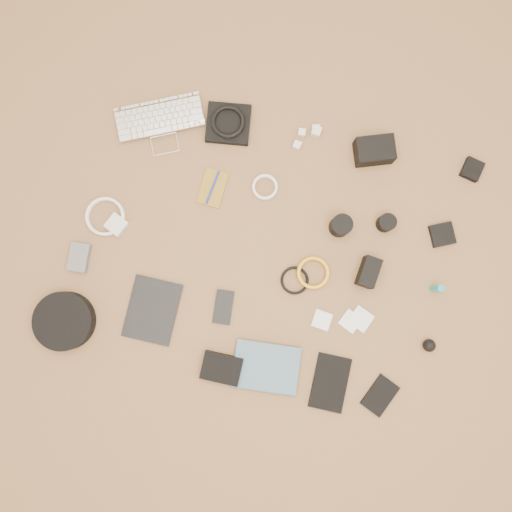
% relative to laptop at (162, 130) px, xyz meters
% --- Properties ---
extents(room_shell, '(4.04, 4.04, 2.58)m').
position_rel_laptop_xyz_m(room_shell, '(0.45, -0.40, 1.24)').
color(room_shell, olive).
rests_on(room_shell, ground).
extents(laptop, '(0.39, 0.34, 0.03)m').
position_rel_laptop_xyz_m(laptop, '(0.00, 0.00, 0.00)').
color(laptop, silver).
rests_on(laptop, ground).
extents(headphone_pouch, '(0.18, 0.17, 0.03)m').
position_rel_laptop_xyz_m(headphone_pouch, '(0.24, 0.08, 0.00)').
color(headphone_pouch, black).
rests_on(headphone_pouch, ground).
extents(headphones, '(0.16, 0.16, 0.02)m').
position_rel_laptop_xyz_m(headphones, '(0.24, 0.08, 0.02)').
color(headphones, black).
rests_on(headphones, headphone_pouch).
extents(charger_a, '(0.03, 0.03, 0.02)m').
position_rel_laptop_xyz_m(charger_a, '(0.51, 0.10, -0.00)').
color(charger_a, silver).
rests_on(charger_a, ground).
extents(charger_b, '(0.04, 0.04, 0.03)m').
position_rel_laptop_xyz_m(charger_b, '(0.56, 0.13, 0.00)').
color(charger_b, silver).
rests_on(charger_b, ground).
extents(charger_c, '(0.04, 0.04, 0.03)m').
position_rel_laptop_xyz_m(charger_c, '(0.57, 0.12, 0.00)').
color(charger_c, silver).
rests_on(charger_c, ground).
extents(charger_d, '(0.03, 0.03, 0.03)m').
position_rel_laptop_xyz_m(charger_d, '(0.51, 0.05, 0.00)').
color(charger_d, silver).
rests_on(charger_d, ground).
extents(dslr_camera, '(0.16, 0.14, 0.08)m').
position_rel_laptop_xyz_m(dslr_camera, '(0.79, 0.08, 0.03)').
color(dslr_camera, black).
rests_on(dslr_camera, ground).
extents(lens_pouch, '(0.08, 0.09, 0.03)m').
position_rel_laptop_xyz_m(lens_pouch, '(1.16, 0.10, 0.00)').
color(lens_pouch, black).
rests_on(lens_pouch, ground).
extents(notebook_olive, '(0.10, 0.14, 0.01)m').
position_rel_laptop_xyz_m(notebook_olive, '(0.23, -0.17, -0.01)').
color(notebook_olive, olive).
rests_on(notebook_olive, ground).
extents(pen_blue, '(0.03, 0.13, 0.01)m').
position_rel_laptop_xyz_m(pen_blue, '(0.23, -0.17, -0.00)').
color(pen_blue, '#13259B').
rests_on(pen_blue, notebook_olive).
extents(cable_white_a, '(0.12, 0.12, 0.01)m').
position_rel_laptop_xyz_m(cable_white_a, '(0.42, -0.13, -0.01)').
color(cable_white_a, white).
rests_on(cable_white_a, ground).
extents(lens_a, '(0.10, 0.10, 0.08)m').
position_rel_laptop_xyz_m(lens_a, '(0.72, -0.22, 0.03)').
color(lens_a, black).
rests_on(lens_a, ground).
extents(lens_b, '(0.07, 0.07, 0.06)m').
position_rel_laptop_xyz_m(lens_b, '(0.89, -0.17, 0.02)').
color(lens_b, black).
rests_on(lens_b, ground).
extents(card_reader, '(0.11, 0.11, 0.02)m').
position_rel_laptop_xyz_m(card_reader, '(1.10, -0.16, -0.00)').
color(card_reader, black).
rests_on(card_reader, ground).
extents(power_brick, '(0.09, 0.09, 0.03)m').
position_rel_laptop_xyz_m(power_brick, '(-0.08, -0.39, 0.00)').
color(power_brick, silver).
rests_on(power_brick, ground).
extents(cable_white_b, '(0.18, 0.18, 0.01)m').
position_rel_laptop_xyz_m(cable_white_b, '(-0.13, -0.37, -0.01)').
color(cable_white_b, white).
rests_on(cable_white_b, ground).
extents(cable_black, '(0.13, 0.13, 0.01)m').
position_rel_laptop_xyz_m(cable_black, '(0.60, -0.45, -0.01)').
color(cable_black, black).
rests_on(cable_black, ground).
extents(cable_yellow, '(0.16, 0.16, 0.01)m').
position_rel_laptop_xyz_m(cable_yellow, '(0.66, -0.40, -0.01)').
color(cable_yellow, gold).
rests_on(cable_yellow, ground).
extents(flash, '(0.07, 0.12, 0.08)m').
position_rel_laptop_xyz_m(flash, '(0.86, -0.36, 0.03)').
color(flash, black).
rests_on(flash, ground).
extents(lens_cleaner, '(0.03, 0.03, 0.09)m').
position_rel_laptop_xyz_m(lens_cleaner, '(1.11, -0.36, 0.03)').
color(lens_cleaner, teal).
rests_on(lens_cleaner, ground).
extents(battery_charger, '(0.07, 0.11, 0.03)m').
position_rel_laptop_xyz_m(battery_charger, '(-0.19, -0.53, 0.00)').
color(battery_charger, '#58595D').
rests_on(battery_charger, ground).
extents(tablet, '(0.18, 0.23, 0.01)m').
position_rel_laptop_xyz_m(tablet, '(0.12, -0.66, -0.01)').
color(tablet, black).
rests_on(tablet, ground).
extents(phone, '(0.07, 0.13, 0.01)m').
position_rel_laptop_xyz_m(phone, '(0.37, -0.60, -0.01)').
color(phone, black).
rests_on(phone, ground).
extents(filter_case_left, '(0.07, 0.07, 0.01)m').
position_rel_laptop_xyz_m(filter_case_left, '(0.73, -0.57, -0.01)').
color(filter_case_left, silver).
rests_on(filter_case_left, ground).
extents(filter_case_mid, '(0.09, 0.09, 0.01)m').
position_rel_laptop_xyz_m(filter_case_mid, '(0.83, -0.55, -0.01)').
color(filter_case_mid, silver).
rests_on(filter_case_mid, ground).
extents(filter_case_right, '(0.10, 0.10, 0.01)m').
position_rel_laptop_xyz_m(filter_case_right, '(0.87, -0.53, -0.01)').
color(filter_case_right, silver).
rests_on(filter_case_right, ground).
extents(air_blower, '(0.05, 0.05, 0.05)m').
position_rel_laptop_xyz_m(air_blower, '(1.13, -0.57, 0.01)').
color(air_blower, black).
rests_on(air_blower, ground).
extents(headphone_case, '(0.28, 0.28, 0.06)m').
position_rel_laptop_xyz_m(headphone_case, '(-0.18, -0.77, 0.02)').
color(headphone_case, black).
rests_on(headphone_case, ground).
extents(drive_case, '(0.14, 0.10, 0.04)m').
position_rel_laptop_xyz_m(drive_case, '(0.41, -0.81, 0.00)').
color(drive_case, black).
rests_on(drive_case, ground).
extents(paperback, '(0.25, 0.19, 0.02)m').
position_rel_laptop_xyz_m(paperback, '(0.58, -0.86, -0.00)').
color(paperback, '#476479').
rests_on(paperback, ground).
extents(notebook_black_a, '(0.12, 0.20, 0.01)m').
position_rel_laptop_xyz_m(notebook_black_a, '(0.81, -0.78, -0.01)').
color(notebook_black_a, black).
rests_on(notebook_black_a, ground).
extents(notebook_black_b, '(0.13, 0.16, 0.01)m').
position_rel_laptop_xyz_m(notebook_black_b, '(0.99, -0.78, -0.01)').
color(notebook_black_b, black).
rests_on(notebook_black_b, ground).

